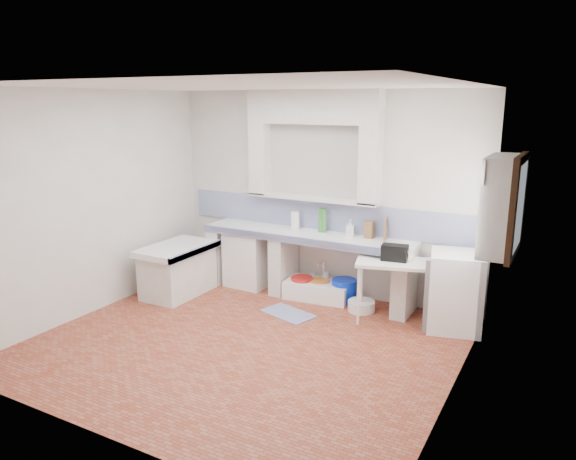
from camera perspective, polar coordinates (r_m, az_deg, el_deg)
The scene contains 36 objects.
floor at distance 6.20m, azimuth -4.53°, elevation -11.86°, with size 4.50×4.50×0.00m, color #964A37.
ceiling at distance 5.61m, azimuth -5.07°, elevation 14.96°, with size 4.50×4.50×0.00m, color silver.
wall_back at distance 7.46m, azimuth 3.69°, elevation 3.82°, with size 4.50×4.50×0.00m, color silver.
wall_front at distance 4.28m, azimuth -19.69°, elevation -4.34°, with size 4.50×4.50×0.00m, color silver.
wall_left at distance 7.21m, azimuth -19.92°, elevation 2.69°, with size 4.50×4.50×0.00m, color silver.
wall_right at distance 4.91m, azimuth 17.74°, elevation -1.93°, with size 4.50×4.50×0.00m, color silver.
alcove_mass at distance 7.29m, azimuth 2.67°, elevation 12.89°, with size 1.90×0.25×0.45m, color silver.
window_frame at distance 6.00m, azimuth 21.77°, elevation 2.44°, with size 0.35×0.86×1.06m, color #352211.
lace_valance at distance 5.97m, azimuth 20.70°, elevation 6.17°, with size 0.01×0.84×0.24m, color white.
counter_slab at distance 7.35m, azimuth 1.93°, elevation -0.61°, with size 3.00×0.60×0.08m, color white.
counter_lip at distance 7.11m, azimuth 0.91°, elevation -1.10°, with size 3.00×0.04×0.10m, color navy.
counter_pier_left at distance 8.17m, azimuth -6.90°, elevation -2.52°, with size 0.20×0.55×0.82m, color silver.
counter_pier_mid at distance 7.63m, azimuth -0.45°, elevation -3.58°, with size 0.20×0.55×0.82m, color silver.
counter_pier_right at distance 6.99m, azimuth 12.25°, elevation -5.52°, with size 0.20×0.55×0.82m, color silver.
peninsula_top at distance 7.62m, azimuth -11.67°, elevation -1.94°, with size 0.70×1.10×0.08m, color white.
peninsula_base at distance 7.72m, azimuth -11.55°, elevation -4.45°, with size 0.60×1.00×0.62m, color silver.
peninsula_lip at distance 7.41m, azimuth -9.72°, elevation -2.28°, with size 0.04×1.10×0.10m, color navy.
backsplash at distance 7.50m, azimuth 3.61°, elevation 1.54°, with size 4.27×0.03×0.40m, color navy.
stove at distance 7.93m, azimuth -4.04°, elevation -2.84°, with size 0.60×0.58×0.85m, color white.
sink at distance 7.47m, azimuth 3.21°, elevation -6.43°, with size 0.89×0.48×0.21m, color white.
side_table at distance 6.75m, azimuth 11.13°, elevation -6.38°, with size 0.92×0.51×0.04m, color white.
fridge at distance 6.69m, azimuth 17.32°, elevation -6.21°, with size 0.60×0.60×0.93m, color white.
bucket_red at distance 7.50m, azimuth 1.47°, elevation -6.04°, with size 0.30×0.30×0.28m, color #B01916.
bucket_orange at distance 7.47m, azimuth 3.30°, elevation -6.25°, with size 0.28×0.28×0.26m, color orange.
bucket_blue at distance 7.36m, azimuth 5.94°, elevation -6.39°, with size 0.34×0.34×0.31m, color #072AC1.
basin_white at distance 7.10m, azimuth 7.76°, elevation -7.96°, with size 0.35×0.35×0.13m, color white.
water_bottle_a at distance 7.68m, azimuth 2.54°, elevation -5.59°, with size 0.08×0.08×0.29m, color silver.
water_bottle_b at distance 7.58m, azimuth 4.03°, elevation -5.66°, with size 0.09×0.09×0.34m, color silver.
black_bag at distance 6.64m, azimuth 11.22°, elevation -2.37°, with size 0.31×0.18×0.19m, color black.
green_bottle_a at distance 7.35m, azimuth 3.82°, elevation 0.98°, with size 0.07×0.07×0.32m, color #317530.
green_bottle_b at distance 7.37m, azimuth 3.51°, elevation 1.04°, with size 0.07×0.07×0.33m, color #317530.
knife_block at distance 7.12m, azimuth 8.59°, elevation 0.04°, with size 0.11×0.09×0.22m, color brown.
cutting_board at distance 7.05m, azimuth 10.26°, elevation 0.12°, with size 0.02×0.22×0.29m, color brown.
paper_towel at distance 7.55m, azimuth 0.76°, elevation 1.05°, with size 0.12×0.12×0.24m, color white.
soap_bottle at distance 7.20m, azimuth 6.60°, elevation 0.22°, with size 0.10×0.10×0.22m, color white.
rug at distance 6.97m, azimuth 0.02°, elevation -8.82°, with size 0.67×0.38×0.01m, color #383C7D.
Camera 1 is at (3.10, -4.67, 2.65)m, focal length 33.61 mm.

